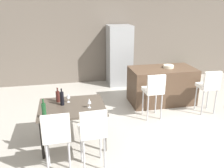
# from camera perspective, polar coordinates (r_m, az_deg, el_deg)

# --- Properties ---
(ground_plane) EXTENTS (10.00, 10.00, 0.00)m
(ground_plane) POSITION_cam_1_polar(r_m,az_deg,el_deg) (5.70, 13.00, -7.83)
(ground_plane) COLOR #ADA89E
(back_wall) EXTENTS (10.00, 0.12, 2.90)m
(back_wall) POSITION_cam_1_polar(r_m,az_deg,el_deg) (7.99, 4.84, 11.29)
(back_wall) COLOR #665B51
(back_wall) RESTS_ON ground_plane
(kitchen_island) EXTENTS (1.63, 0.88, 0.92)m
(kitchen_island) POSITION_cam_1_polar(r_m,az_deg,el_deg) (6.36, 11.66, -0.33)
(kitchen_island) COLOR #4C3828
(kitchen_island) RESTS_ON ground_plane
(bar_chair_left) EXTENTS (0.41, 0.41, 1.05)m
(bar_chair_left) POSITION_cam_1_polar(r_m,az_deg,el_deg) (5.37, 9.90, -1.21)
(bar_chair_left) COLOR white
(bar_chair_left) RESTS_ON ground_plane
(bar_chair_middle) EXTENTS (0.41, 0.41, 1.05)m
(bar_chair_middle) POSITION_cam_1_polar(r_m,az_deg,el_deg) (5.97, 21.94, -0.23)
(bar_chair_middle) COLOR white
(bar_chair_middle) RESTS_ON ground_plane
(dining_table) EXTENTS (1.18, 0.95, 0.74)m
(dining_table) POSITION_cam_1_polar(r_m,az_deg,el_deg) (4.45, -9.43, -5.98)
(dining_table) COLOR #4C4238
(dining_table) RESTS_ON ground_plane
(dining_chair_near) EXTENTS (0.41, 0.41, 1.05)m
(dining_chair_near) POSITION_cam_1_polar(r_m,az_deg,el_deg) (3.70, -12.98, -11.31)
(dining_chair_near) COLOR white
(dining_chair_near) RESTS_ON ground_plane
(dining_chair_far) EXTENTS (0.42, 0.42, 1.05)m
(dining_chair_far) POSITION_cam_1_polar(r_m,az_deg,el_deg) (3.71, -4.62, -10.71)
(dining_chair_far) COLOR white
(dining_chair_far) RESTS_ON ground_plane
(wine_bottle_right) EXTENTS (0.07, 0.07, 0.32)m
(wine_bottle_right) POSITION_cam_1_polar(r_m,az_deg,el_deg) (4.45, -11.76, -3.34)
(wine_bottle_right) COLOR black
(wine_bottle_right) RESTS_ON dining_table
(wine_bottle_end) EXTENTS (0.07, 0.07, 0.33)m
(wine_bottle_end) POSITION_cam_1_polar(r_m,az_deg,el_deg) (4.04, -15.81, -6.07)
(wine_bottle_end) COLOR #194723
(wine_bottle_end) RESTS_ON dining_table
(wine_bottle_near) EXTENTS (0.07, 0.07, 0.28)m
(wine_bottle_near) POSITION_cam_1_polar(r_m,az_deg,el_deg) (4.61, -12.68, -2.87)
(wine_bottle_near) COLOR #471E19
(wine_bottle_near) RESTS_ON dining_table
(wine_glass_left) EXTENTS (0.07, 0.07, 0.17)m
(wine_glass_left) POSITION_cam_1_polar(r_m,az_deg,el_deg) (4.55, -10.34, -2.79)
(wine_glass_left) COLOR silver
(wine_glass_left) RESTS_ON dining_table
(wine_glass_middle) EXTENTS (0.07, 0.07, 0.17)m
(wine_glass_middle) POSITION_cam_1_polar(r_m,az_deg,el_deg) (4.27, -5.41, -4.07)
(wine_glass_middle) COLOR silver
(wine_glass_middle) RESTS_ON dining_table
(refrigerator) EXTENTS (0.72, 0.68, 1.84)m
(refrigerator) POSITION_cam_1_polar(r_m,az_deg,el_deg) (7.53, 1.75, 6.76)
(refrigerator) COLOR #939699
(refrigerator) RESTS_ON ground_plane
(fruit_bowl) EXTENTS (0.26, 0.26, 0.07)m
(fruit_bowl) POSITION_cam_1_polar(r_m,az_deg,el_deg) (6.29, 13.23, 4.08)
(fruit_bowl) COLOR beige
(fruit_bowl) RESTS_ON kitchen_island
(potted_plant) EXTENTS (0.35, 0.35, 0.55)m
(potted_plant) POSITION_cam_1_polar(r_m,az_deg,el_deg) (8.42, 16.23, 3.10)
(potted_plant) COLOR #996B4C
(potted_plant) RESTS_ON ground_plane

